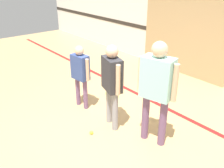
# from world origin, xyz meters

# --- Properties ---
(ground_plane) EXTENTS (16.00, 16.00, 0.00)m
(ground_plane) POSITION_xyz_m (0.00, 0.00, 0.00)
(ground_plane) COLOR tan
(wall_back) EXTENTS (16.00, 0.07, 3.20)m
(wall_back) POSITION_xyz_m (0.00, 3.19, 1.60)
(wall_back) COLOR silver
(wall_back) RESTS_ON ground_plane
(wall_panel) EXTENTS (2.68, 0.05, 2.29)m
(wall_panel) POSITION_xyz_m (-0.84, 3.13, 1.14)
(wall_panel) COLOR tan
(wall_panel) RESTS_ON ground_plane
(floor_stripe) EXTENTS (14.40, 0.10, 0.01)m
(floor_stripe) POSITION_xyz_m (0.00, 1.24, 0.00)
(floor_stripe) COLOR red
(floor_stripe) RESTS_ON ground_plane
(person_instructor) EXTENTS (0.57, 0.35, 1.55)m
(person_instructor) POSITION_xyz_m (0.01, -0.05, 0.96)
(person_instructor) COLOR gray
(person_instructor) RESTS_ON ground_plane
(person_student_left) EXTENTS (0.50, 0.25, 1.34)m
(person_student_left) POSITION_xyz_m (-0.95, -0.09, 0.83)
(person_student_left) COLOR #6B4C70
(person_student_left) RESTS_ON ground_plane
(person_student_right) EXTENTS (0.64, 0.38, 1.74)m
(person_student_right) POSITION_xyz_m (0.81, 0.19, 1.08)
(person_student_right) COLOR #6B4C70
(person_student_right) RESTS_ON ground_plane
(racket_spare_on_floor) EXTENTS (0.39, 0.48, 0.03)m
(racket_spare_on_floor) POSITION_xyz_m (-0.88, 0.71, 0.01)
(racket_spare_on_floor) COLOR #C6D838
(racket_spare_on_floor) RESTS_ON ground_plane
(tennis_ball_near_instructor) EXTENTS (0.07, 0.07, 0.07)m
(tennis_ball_near_instructor) POSITION_xyz_m (-0.00, -0.52, 0.03)
(tennis_ball_near_instructor) COLOR #CCE038
(tennis_ball_near_instructor) RESTS_ON ground_plane
(tennis_ball_by_spare_racket) EXTENTS (0.07, 0.07, 0.07)m
(tennis_ball_by_spare_racket) POSITION_xyz_m (-1.04, 0.66, 0.03)
(tennis_ball_by_spare_racket) COLOR #CCE038
(tennis_ball_by_spare_racket) RESTS_ON ground_plane
(tennis_ball_stray_left) EXTENTS (0.07, 0.07, 0.07)m
(tennis_ball_stray_left) POSITION_xyz_m (0.58, 0.80, 0.03)
(tennis_ball_stray_left) COLOR #CCE038
(tennis_ball_stray_left) RESTS_ON ground_plane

